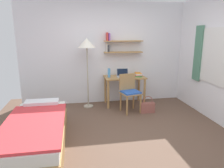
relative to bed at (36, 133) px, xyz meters
name	(u,v)px	position (x,y,z in m)	size (l,w,h in m)	color
ground_plane	(125,136)	(1.50, 0.13, -0.24)	(5.28, 5.28, 0.00)	brown
wall_back	(108,53)	(1.51, 2.15, 1.07)	(4.40, 0.27, 2.60)	white
bed	(36,133)	(0.00, 0.00, 0.00)	(0.92, 2.04, 0.54)	#B2844C
desk	(125,82)	(1.89, 1.83, 0.36)	(1.02, 0.57, 0.73)	#B2844C
desk_chair	(130,91)	(1.89, 1.32, 0.26)	(0.50, 0.49, 0.88)	#B2844C
standing_lamp	(87,46)	(0.96, 1.79, 1.26)	(0.41, 0.41, 1.70)	#B2A893
laptop	(123,74)	(1.85, 1.84, 0.55)	(0.31, 0.22, 0.21)	#B7BABF
water_bottle	(109,73)	(1.49, 1.81, 0.61)	(0.07, 0.07, 0.22)	#4C99DB
book_stack	(138,75)	(2.24, 1.78, 0.54)	(0.20, 0.26, 0.10)	#4CA856
handbag	(148,107)	(2.29, 1.15, -0.11)	(0.33, 0.12, 0.40)	#99564C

